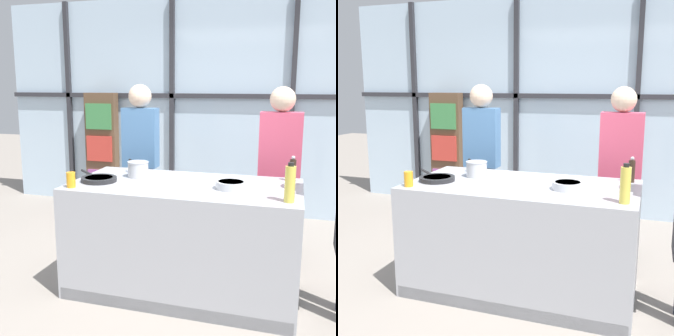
{
  "view_description": "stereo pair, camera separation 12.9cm",
  "coord_description": "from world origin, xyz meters",
  "views": [
    {
      "loc": [
        0.83,
        -3.19,
        1.69
      ],
      "look_at": [
        -0.17,
        0.1,
        1.0
      ],
      "focal_mm": 45.0,
      "sensor_mm": 36.0,
      "label": 1
    },
    {
      "loc": [
        0.96,
        -3.15,
        1.69
      ],
      "look_at": [
        -0.17,
        0.1,
        1.0
      ],
      "focal_mm": 45.0,
      "sensor_mm": 36.0,
      "label": 2
    }
  ],
  "objects": [
    {
      "name": "bookshelf",
      "position": [
        -1.74,
        2.09,
        0.79
      ],
      "size": [
        0.44,
        0.19,
        1.57
      ],
      "color": "brown",
      "rests_on": "ground_plane"
    },
    {
      "name": "demo_island",
      "position": [
        -0.0,
        -0.0,
        0.45
      ],
      "size": [
        1.83,
        0.95,
        0.9
      ],
      "color": "#A8AAB2",
      "rests_on": "ground_plane"
    },
    {
      "name": "spectator_far_left",
      "position": [
        -0.7,
        0.85,
        1.0
      ],
      "size": [
        0.36,
        0.24,
        1.69
      ],
      "rotation": [
        0.0,
        0.0,
        3.14
      ],
      "color": "#47382D",
      "rests_on": "ground_plane"
    },
    {
      "name": "oil_bottle",
      "position": [
        0.81,
        -0.31,
        1.03
      ],
      "size": [
        0.07,
        0.07,
        0.27
      ],
      "color": "#E0CC4C",
      "rests_on": "demo_island"
    },
    {
      "name": "saucepan",
      "position": [
        -0.45,
        0.13,
        0.98
      ],
      "size": [
        0.26,
        0.29,
        0.14
      ],
      "color": "silver",
      "rests_on": "demo_island"
    },
    {
      "name": "back_window_wall",
      "position": [
        0.0,
        2.28,
        1.4
      ],
      "size": [
        6.4,
        0.1,
        2.8
      ],
      "color": "silver",
      "rests_on": "ground_plane"
    },
    {
      "name": "mixing_bowl",
      "position": [
        0.38,
        -0.06,
        0.94
      ],
      "size": [
        0.24,
        0.24,
        0.06
      ],
      "color": "silver",
      "rests_on": "demo_island"
    },
    {
      "name": "white_plate",
      "position": [
        0.47,
        0.17,
        0.91
      ],
      "size": [
        0.25,
        0.25,
        0.01
      ],
      "primitive_type": "cylinder",
      "color": "white",
      "rests_on": "demo_island"
    },
    {
      "name": "juice_glass_near",
      "position": [
        -0.81,
        -0.37,
        0.96
      ],
      "size": [
        0.07,
        0.07,
        0.12
      ],
      "primitive_type": "cylinder",
      "color": "orange",
      "rests_on": "demo_island"
    },
    {
      "name": "spectator_center_left",
      "position": [
        0.7,
        0.85,
        0.97
      ],
      "size": [
        0.39,
        0.23,
        1.67
      ],
      "rotation": [
        0.0,
        0.0,
        3.14
      ],
      "color": "black",
      "rests_on": "ground_plane"
    },
    {
      "name": "frying_pan",
      "position": [
        -0.7,
        -0.12,
        0.92
      ],
      "size": [
        0.44,
        0.41,
        0.04
      ],
      "color": "#232326",
      "rests_on": "demo_island"
    },
    {
      "name": "pepper_grinder",
      "position": [
        0.82,
        0.35,
        1.0
      ],
      "size": [
        0.05,
        0.05,
        0.21
      ],
      "color": "#332319",
      "rests_on": "demo_island"
    },
    {
      "name": "ground_plane",
      "position": [
        0.0,
        0.0,
        0.0
      ],
      "size": [
        18.0,
        18.0,
        0.0
      ],
      "primitive_type": "plane",
      "color": "gray"
    }
  ]
}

